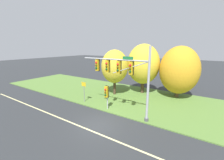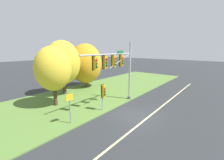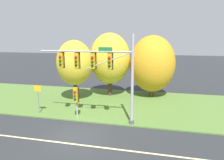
% 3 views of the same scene
% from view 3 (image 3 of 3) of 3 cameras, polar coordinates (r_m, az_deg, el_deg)
% --- Properties ---
extents(ground_plane, '(160.00, 160.00, 0.00)m').
position_cam_3_polar(ground_plane, '(16.11, -9.52, -14.14)').
color(ground_plane, '#282B2D').
extents(lane_stripe, '(36.00, 0.16, 0.01)m').
position_cam_3_polar(lane_stripe, '(15.13, -11.38, -15.92)').
color(lane_stripe, beige).
rests_on(lane_stripe, ground).
extents(grass_verge, '(48.00, 11.50, 0.10)m').
position_cam_3_polar(grass_verge, '(23.40, -1.52, -5.85)').
color(grass_verge, '#517533').
rests_on(grass_verge, ground).
extents(traffic_signal_mast, '(7.85, 0.49, 7.00)m').
position_cam_3_polar(traffic_signal_mast, '(17.15, -3.26, 3.41)').
color(traffic_signal_mast, '#9EA0A5').
rests_on(traffic_signal_mast, grass_verge).
extents(pedestrian_signal_near_kerb, '(0.46, 0.55, 2.73)m').
position_cam_3_polar(pedestrian_signal_near_kerb, '(18.44, -9.43, -4.22)').
color(pedestrian_signal_near_kerb, '#9EA0A5').
rests_on(pedestrian_signal_near_kerb, grass_verge).
extents(route_sign_post, '(0.69, 0.08, 2.62)m').
position_cam_3_polar(route_sign_post, '(20.55, -18.75, -3.73)').
color(route_sign_post, slate).
rests_on(route_sign_post, grass_verge).
extents(tree_nearest_road, '(3.82, 3.82, 6.50)m').
position_cam_3_polar(tree_nearest_road, '(23.59, -9.76, 4.42)').
color(tree_nearest_road, '#423021').
rests_on(tree_nearest_road, grass_verge).
extents(tree_left_of_mast, '(4.69, 4.69, 7.31)m').
position_cam_3_polar(tree_left_of_mast, '(25.34, -0.56, 5.61)').
color(tree_left_of_mast, '#423021').
rests_on(tree_left_of_mast, grass_verge).
extents(tree_behind_signpost, '(5.17, 5.17, 7.03)m').
position_cam_3_polar(tree_behind_signpost, '(25.50, 10.48, 4.16)').
color(tree_behind_signpost, brown).
rests_on(tree_behind_signpost, grass_verge).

